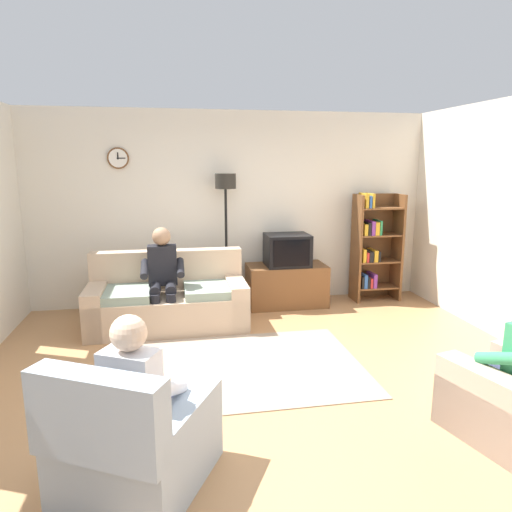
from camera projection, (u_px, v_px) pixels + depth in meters
ground_plane at (272, 382)px, 4.24m from camera, size 12.00×12.00×0.00m
back_wall_assembly at (233, 208)px, 6.53m from camera, size 6.20×0.17×2.70m
couch at (168, 301)px, 5.64m from camera, size 1.90×0.88×0.90m
tv_stand at (286, 285)px, 6.48m from camera, size 1.10×0.56×0.58m
tv at (287, 250)px, 6.35m from camera, size 0.60×0.49×0.44m
bookshelf at (373, 247)px, 6.68m from camera, size 0.68×0.36×1.57m
floor_lamp at (226, 203)px, 6.19m from camera, size 0.28×0.28×1.85m
armchair_near_window at (135, 443)px, 2.84m from camera, size 1.12×1.15×0.90m
area_rug at (250, 366)px, 4.55m from camera, size 2.20×1.70×0.01m
person_on_couch at (163, 273)px, 5.45m from camera, size 0.51×0.54×1.24m
person_in_left_armchair at (140, 389)px, 2.86m from camera, size 0.61×0.63×1.12m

